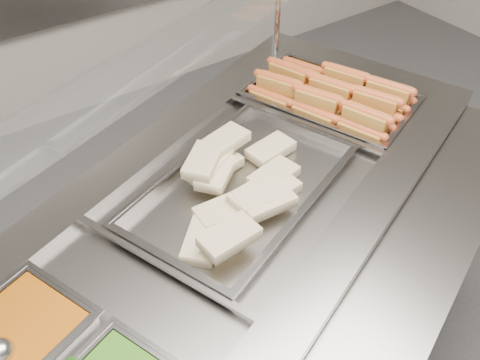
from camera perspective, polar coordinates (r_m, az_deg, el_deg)
steam_counter at (r=1.84m, az=-0.88°, el=-11.79°), size 2.03×1.43×0.89m
tray_rail at (r=1.40m, az=16.44°, el=-11.03°), size 1.75×0.95×0.05m
sneeze_guard at (r=1.40m, az=-8.68°, el=12.59°), size 1.63×0.85×0.43m
pan_hotdogs at (r=1.95m, az=9.49°, el=7.83°), size 0.51×0.63×0.10m
pan_wraps at (r=1.55m, az=0.20°, el=-1.13°), size 0.77×0.61×0.07m
pan_beans at (r=1.35m, az=-22.89°, el=-15.96°), size 0.36×0.33×0.10m
hotdogs_in_buns at (r=1.92m, az=9.79°, el=8.87°), size 0.45×0.57×0.12m
tortilla_wraps at (r=1.51m, az=-0.38°, el=-0.74°), size 0.54×0.43×0.09m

